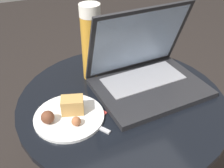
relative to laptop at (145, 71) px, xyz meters
The scene contains 6 objects.
table 0.23m from the laptop, 160.99° to the right, with size 0.65×0.65×0.56m.
napkin 0.27m from the laptop, 164.55° to the right, with size 0.17×0.15×0.00m.
laptop is the anchor object (origin of this frame).
beer_glass 0.20m from the laptop, 140.01° to the left, with size 0.07×0.07×0.26m.
snack_plate 0.29m from the laptop, 168.21° to the right, with size 0.20×0.20×0.06m.
fork 0.27m from the laptop, 161.54° to the right, with size 0.11×0.15×0.00m.
Camera 1 is at (-0.29, -0.58, 1.07)m, focal length 42.00 mm.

